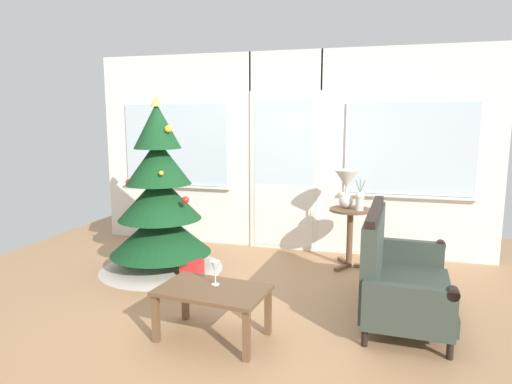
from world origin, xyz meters
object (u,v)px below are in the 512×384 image
object	(u,v)px
wine_glass	(215,268)
christmas_tree	(160,207)
side_table	(350,226)
gift_box	(192,270)
flower_vase	(360,200)
table_lamp	(346,184)
coffee_table	(213,296)
settee_sofa	(395,274)

from	to	relation	value
wine_glass	christmas_tree	bearing A→B (deg)	131.77
side_table	wine_glass	distance (m)	2.17
christmas_tree	gift_box	xyz separation A→B (m)	(0.47, -0.22, -0.61)
side_table	flower_vase	xyz separation A→B (m)	(0.10, -0.06, 0.32)
wine_glass	gift_box	bearing A→B (deg)	122.46
christmas_tree	flower_vase	xyz separation A→B (m)	(2.17, 0.61, 0.08)
wine_glass	gift_box	xyz separation A→B (m)	(-0.69, 1.09, -0.45)
table_lamp	gift_box	distance (m)	1.99
flower_vase	coffee_table	size ratio (longest dim) A/B	0.39
side_table	flower_vase	bearing A→B (deg)	-30.96
flower_vase	wine_glass	bearing A→B (deg)	-117.53
flower_vase	wine_glass	world-z (taller)	flower_vase
side_table	table_lamp	bearing A→B (deg)	146.31
christmas_tree	settee_sofa	size ratio (longest dim) A/B	1.39
table_lamp	wine_glass	bearing A→B (deg)	-112.59
christmas_tree	coffee_table	size ratio (longest dim) A/B	2.20
side_table	coffee_table	world-z (taller)	side_table
christmas_tree	flower_vase	distance (m)	2.25
wine_glass	gift_box	world-z (taller)	wine_glass
settee_sofa	wine_glass	xyz separation A→B (m)	(-1.38, -0.74, 0.18)
side_table	gift_box	bearing A→B (deg)	-150.96
settee_sofa	gift_box	distance (m)	2.12
side_table	coffee_table	size ratio (longest dim) A/B	0.77
wine_glass	gift_box	distance (m)	1.37
settee_sofa	side_table	xyz separation A→B (m)	(-0.48, 1.23, 0.11)
side_table	gift_box	world-z (taller)	side_table
side_table	coffee_table	distance (m)	2.24
side_table	table_lamp	xyz separation A→B (m)	(-0.06, 0.04, 0.48)
settee_sofa	side_table	distance (m)	1.33
settee_sofa	coffee_table	distance (m)	1.60
christmas_tree	coffee_table	xyz separation A→B (m)	(1.17, -1.39, -0.37)
table_lamp	side_table	bearing A→B (deg)	-33.69
side_table	flower_vase	distance (m)	0.34
coffee_table	wine_glass	size ratio (longest dim) A/B	4.56
table_lamp	christmas_tree	bearing A→B (deg)	-160.59
christmas_tree	coffee_table	bearing A→B (deg)	-49.80
settee_sofa	flower_vase	distance (m)	1.31
wine_glass	settee_sofa	bearing A→B (deg)	28.15
table_lamp	flower_vase	bearing A→B (deg)	-32.01
christmas_tree	settee_sofa	distance (m)	2.64
table_lamp	wine_glass	world-z (taller)	table_lamp
gift_box	christmas_tree	bearing A→B (deg)	155.41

